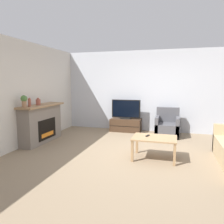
# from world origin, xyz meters

# --- Properties ---
(ground_plane) EXTENTS (24.00, 24.00, 0.00)m
(ground_plane) POSITION_xyz_m (0.00, 0.00, 0.00)
(ground_plane) COLOR #89755B
(wall_back) EXTENTS (12.00, 0.06, 2.70)m
(wall_back) POSITION_xyz_m (0.00, 2.47, 1.35)
(wall_back) COLOR silver
(wall_back) RESTS_ON ground
(wall_left) EXTENTS (0.06, 12.00, 2.70)m
(wall_left) POSITION_xyz_m (-2.94, 0.00, 1.35)
(wall_left) COLOR beige
(wall_left) RESTS_ON ground
(fireplace) EXTENTS (0.49, 1.61, 1.05)m
(fireplace) POSITION_xyz_m (-2.73, 0.21, 0.53)
(fireplace) COLOR slate
(fireplace) RESTS_ON ground
(mantel_vase_left) EXTENTS (0.07, 0.07, 0.22)m
(mantel_vase_left) POSITION_xyz_m (-2.71, -0.27, 1.15)
(mantel_vase_left) COLOR #994C3D
(mantel_vase_left) RESTS_ON fireplace
(mantel_vase_centre_left) EXTENTS (0.12, 0.12, 0.20)m
(mantel_vase_centre_left) POSITION_xyz_m (-2.71, 0.09, 1.13)
(mantel_vase_centre_left) COLOR #994C3D
(mantel_vase_centre_left) RESTS_ON fireplace
(potted_plant) EXTENTS (0.16, 0.16, 0.29)m
(potted_plant) POSITION_xyz_m (-2.71, -0.47, 1.22)
(potted_plant) COLOR #936B4C
(potted_plant) RESTS_ON fireplace
(tv_stand) EXTENTS (1.02, 0.49, 0.43)m
(tv_stand) POSITION_xyz_m (-0.77, 2.16, 0.21)
(tv_stand) COLOR #422D1E
(tv_stand) RESTS_ON ground
(tv) EXTENTS (0.97, 0.18, 0.64)m
(tv) POSITION_xyz_m (-0.77, 2.15, 0.73)
(tv) COLOR black
(tv) RESTS_ON tv_stand
(armchair) EXTENTS (0.70, 0.76, 0.86)m
(armchair) POSITION_xyz_m (0.60, 1.87, 0.28)
(armchair) COLOR #4C4C51
(armchair) RESTS_ON ground
(coffee_table) EXTENTS (0.93, 0.68, 0.48)m
(coffee_table) POSITION_xyz_m (0.41, -0.29, 0.42)
(coffee_table) COLOR #A37F56
(coffee_table) RESTS_ON ground
(remote) EXTENTS (0.08, 0.16, 0.02)m
(remote) POSITION_xyz_m (0.25, -0.23, 0.49)
(remote) COLOR black
(remote) RESTS_ON coffee_table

